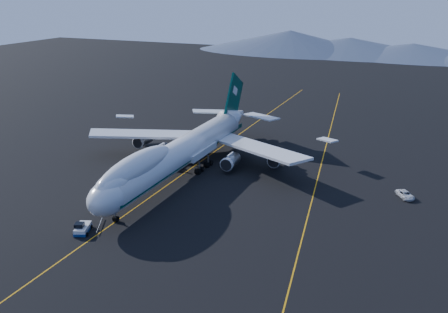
% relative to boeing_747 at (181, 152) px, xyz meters
% --- Properties ---
extents(ground, '(500.00, 500.00, 0.00)m').
position_rel_boeing_747_xyz_m(ground, '(-0.00, -0.03, -5.81)').
color(ground, black).
rests_on(ground, ground).
extents(taxiway_line_main, '(0.25, 220.00, 0.01)m').
position_rel_boeing_747_xyz_m(taxiway_line_main, '(-0.00, -0.03, -5.80)').
color(taxiway_line_main, orange).
rests_on(taxiway_line_main, ground).
extents(taxiway_line_side, '(28.08, 198.09, 0.01)m').
position_rel_boeing_747_xyz_m(taxiway_line_side, '(30.00, 9.97, -5.80)').
color(taxiway_line_side, orange).
rests_on(taxiway_line_side, ground).
extents(boeing_747, '(59.62, 72.43, 19.37)m').
position_rel_boeing_747_xyz_m(boeing_747, '(0.00, 0.00, 0.00)').
color(boeing_747, silver).
rests_on(boeing_747, ground).
extents(pushback_tug, '(3.69, 4.94, 1.93)m').
position_rel_boeing_747_xyz_m(pushback_tug, '(-3.00, -32.45, -5.21)').
color(pushback_tug, silver).
rests_on(pushback_tug, ground).
extents(service_van, '(4.66, 5.48, 1.40)m').
position_rel_boeing_747_xyz_m(service_van, '(49.35, 6.78, -5.12)').
color(service_van, silver).
rests_on(service_van, ground).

